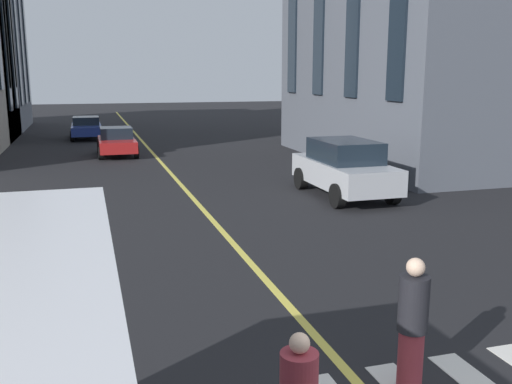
{
  "coord_description": "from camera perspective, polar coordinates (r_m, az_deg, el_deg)",
  "views": [
    {
      "loc": [
        -3.58,
        3.24,
        3.99
      ],
      "look_at": [
        8.14,
        -0.26,
        1.46
      ],
      "focal_mm": 39.94,
      "sensor_mm": 36.0,
      "label": 1
    }
  ],
  "objects": [
    {
      "name": "pedestrian_companion",
      "position": [
        7.57,
        15.37,
        -12.85
      ],
      "size": [
        0.38,
        0.38,
        1.79
      ],
      "color": "maroon",
      "rests_on": "ground_plane"
    },
    {
      "name": "car_silver_parked_a",
      "position": [
        19.1,
        8.84,
        2.44
      ],
      "size": [
        4.7,
        2.14,
        1.88
      ],
      "color": "#B7BABF",
      "rests_on": "ground_plane"
    },
    {
      "name": "lane_centre_line",
      "position": [
        24.14,
        -8.68,
        2.04
      ],
      "size": [
        80.0,
        0.16,
        0.01
      ],
      "color": "#D8C64C",
      "rests_on": "ground_plane"
    },
    {
      "name": "car_blue_trailing",
      "position": [
        37.91,
        -16.63,
        6.22
      ],
      "size": [
        4.4,
        1.95,
        1.37
      ],
      "color": "navy",
      "rests_on": "ground_plane"
    },
    {
      "name": "car_red_parked_b",
      "position": [
        29.47,
        -13.78,
        4.93
      ],
      "size": [
        3.9,
        1.89,
        1.4
      ],
      "color": "#B21E1E",
      "rests_on": "ground_plane"
    }
  ]
}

